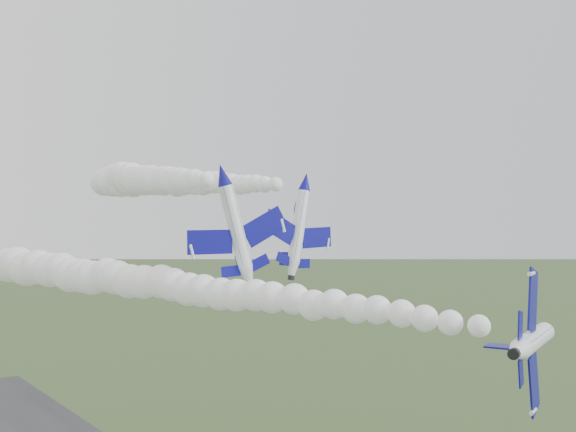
% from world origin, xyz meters
% --- Properties ---
extents(jet_lead, '(5.25, 11.32, 9.68)m').
position_xyz_m(jet_lead, '(6.50, -7.80, 33.81)').
color(jet_lead, white).
extents(smoke_trail_jet_lead, '(28.26, 65.74, 4.67)m').
position_xyz_m(smoke_trail_jet_lead, '(-5.54, 27.28, 35.26)').
color(smoke_trail_jet_lead, white).
extents(jet_pair_left, '(11.35, 13.75, 4.21)m').
position_xyz_m(jet_pair_left, '(-2.20, 24.38, 47.26)').
color(jet_pair_left, white).
extents(smoke_trail_jet_pair_left, '(17.77, 55.89, 5.58)m').
position_xyz_m(smoke_trail_jet_pair_left, '(3.51, 55.24, 49.16)').
color(smoke_trail_jet_pair_left, white).
extents(jet_pair_right, '(10.48, 12.77, 3.61)m').
position_xyz_m(jet_pair_right, '(9.17, 24.33, 47.04)').
color(jet_pair_right, white).
extents(smoke_trail_jet_pair_right, '(9.36, 57.33, 5.18)m').
position_xyz_m(smoke_trail_jet_pair_right, '(7.97, 55.95, 48.82)').
color(smoke_trail_jet_pair_right, white).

